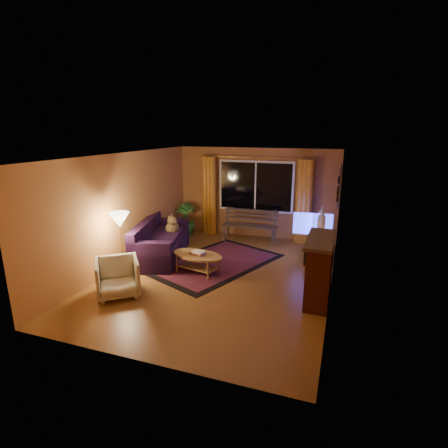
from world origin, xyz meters
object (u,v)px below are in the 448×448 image
(floor_lamp, at_px, (122,246))
(coffee_table, at_px, (198,263))
(bench, at_px, (249,234))
(tv_console, at_px, (315,248))
(sofa, at_px, (161,240))
(armchair, at_px, (118,276))

(floor_lamp, distance_m, coffee_table, 1.62)
(bench, relative_size, tv_console, 1.22)
(sofa, xyz_separation_m, floor_lamp, (-0.17, -1.30, 0.24))
(bench, xyz_separation_m, tv_console, (1.82, -0.69, 0.03))
(sofa, bearing_deg, bench, 33.42)
(armchair, bearing_deg, tv_console, 5.86)
(sofa, height_order, floor_lamp, floor_lamp)
(coffee_table, height_order, tv_console, tv_console)
(floor_lamp, bearing_deg, coffee_table, 27.83)
(bench, distance_m, coffee_table, 2.50)
(floor_lamp, height_order, coffee_table, floor_lamp)
(bench, distance_m, tv_console, 1.95)
(bench, bearing_deg, floor_lamp, -121.63)
(armchair, height_order, tv_console, armchair)
(bench, height_order, floor_lamp, floor_lamp)
(armchair, bearing_deg, sofa, 57.52)
(sofa, xyz_separation_m, coffee_table, (1.19, -0.58, -0.23))
(floor_lamp, relative_size, tv_console, 1.13)
(tv_console, bearing_deg, sofa, -161.70)
(tv_console, bearing_deg, bench, 158.79)
(bench, relative_size, armchair, 1.93)
(bench, bearing_deg, armchair, -111.97)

